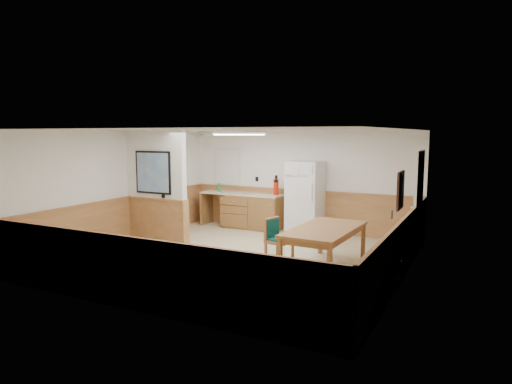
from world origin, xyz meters
The scene contains 20 objects.
ground centered at (0.00, 0.00, 0.00)m, with size 6.00×6.00×0.00m, color #C8BB90.
ceiling centered at (0.00, 0.00, 2.50)m, with size 6.00×6.00×0.02m, color silver.
back_wall centered at (0.00, 3.00, 1.25)m, with size 6.00×0.02×2.50m, color white.
right_wall centered at (3.00, 0.00, 1.25)m, with size 0.02×6.00×2.50m, color white.
left_wall centered at (-3.00, 0.00, 1.25)m, with size 0.02×6.00×2.50m, color white.
wainscot_back centered at (0.00, 2.98, 0.50)m, with size 6.00×0.04×1.00m, color #C3814E.
wainscot_right centered at (2.98, 0.00, 0.50)m, with size 0.04×6.00×1.00m, color #C3814E.
wainscot_left centered at (-2.98, 0.00, 0.50)m, with size 0.04×6.00×1.00m, color #C3814E.
partition_wall centered at (-2.25, 0.19, 1.23)m, with size 1.50×0.20×2.50m.
kitchen_counter centered at (-1.21, 2.68, 0.46)m, with size 2.20×0.61×1.00m.
exterior_door centered at (2.96, 1.90, 1.05)m, with size 0.07×1.02×2.15m.
kitchen_window centered at (-2.10, 2.98, 1.55)m, with size 0.80×0.04×1.00m.
wall_painting centered at (2.97, -0.30, 1.55)m, with size 0.04×0.50×0.60m.
fluorescent_fixture centered at (-0.80, 1.30, 2.45)m, with size 1.20×0.30×0.09m.
refrigerator centered at (0.28, 2.63, 0.89)m, with size 0.81×0.74×1.78m.
dining_table centered at (1.62, 0.12, 0.66)m, with size 1.08×2.04×0.75m.
dining_bench centered at (2.80, 0.21, 0.34)m, with size 0.52×1.60×0.45m.
dining_chair centered at (0.66, 0.08, 0.50)m, with size 0.65×0.51×0.85m.
fire_extinguisher centered at (-0.52, 2.71, 1.12)m, with size 0.16×0.16×0.50m.
soap_bottle centered at (-2.19, 2.71, 1.01)m, with size 0.07×0.07×0.22m, color #198C3C.
Camera 1 is at (4.14, -7.61, 2.42)m, focal length 32.00 mm.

